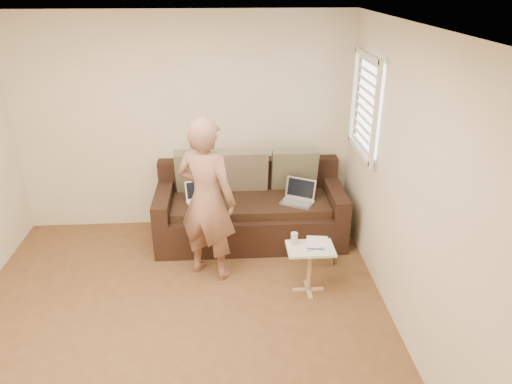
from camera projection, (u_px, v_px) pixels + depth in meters
The scene contains 17 objects.
floor at pixel (176, 341), 4.24m from camera, with size 4.50×4.50×0.00m, color brown.
ceiling at pixel (148, 32), 3.16m from camera, with size 4.50×4.50×0.00m, color white.
wall_back at pixel (185, 125), 5.74m from camera, with size 4.00×4.00×0.00m, color beige.
wall_right at pixel (418, 201), 3.82m from camera, with size 4.50×4.50×0.00m, color beige.
window_blinds at pixel (366, 105), 5.01m from camera, with size 0.12×0.88×1.08m, color white, non-canonical shape.
sofa at pixel (250, 206), 5.72m from camera, with size 2.20×0.95×0.85m, color black, non-canonical shape.
pillow_left at pixel (199, 171), 5.75m from camera, with size 0.55×0.14×0.55m, color #585A42, non-canonical shape.
pillow_mid at pixel (245, 171), 5.77m from camera, with size 0.55×0.14×0.55m, color #6A5F4B, non-canonical shape.
pillow_right at pixel (294, 169), 5.82m from camera, with size 0.55×0.14×0.55m, color #585A42, non-canonical shape.
laptop_silver at pixel (297, 203), 5.57m from camera, with size 0.36×0.26×0.24m, color #B7BABC, non-canonical shape.
laptop_white at pixel (203, 203), 5.57m from camera, with size 0.34×0.25×0.25m, color white, non-canonical shape.
person at pixel (207, 200), 4.85m from camera, with size 0.63×0.43×1.74m, color brown.
side_table at pixel (309, 269), 4.81m from camera, with size 0.46×0.32×0.51m, color silver, non-canonical shape.
drinking_glass at pixel (294, 238), 4.74m from camera, with size 0.07×0.07×0.12m, color silver, non-canonical shape.
scissors at pixel (316, 249), 4.66m from camera, with size 0.18×0.10×0.02m, color silver, non-canonical shape.
paper_on_table at pixel (318, 244), 4.76m from camera, with size 0.21×0.30×0.00m, color white, non-canonical shape.
striped_box at pixel (320, 255), 5.38m from camera, with size 0.26×0.26×0.16m, color red, non-canonical shape.
Camera 1 is at (0.49, -3.35, 2.95)m, focal length 33.80 mm.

